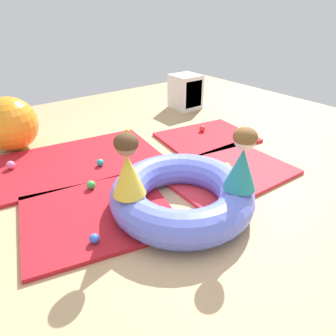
{
  "coord_description": "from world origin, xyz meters",
  "views": [
    {
      "loc": [
        -1.5,
        -1.71,
        1.66
      ],
      "look_at": [
        -0.03,
        0.23,
        0.34
      ],
      "focal_mm": 33.2,
      "sensor_mm": 36.0,
      "label": 1
    }
  ],
  "objects_px": {
    "play_ball_orange": "(127,132)",
    "play_ball_pink": "(11,165)",
    "inflatable_cushion": "(182,195)",
    "play_ball_green": "(91,185)",
    "play_ball_blue": "(94,238)",
    "exercise_ball_large": "(10,124)",
    "play_ball_red": "(202,129)",
    "play_ball_teal": "(100,163)",
    "storage_cube": "(186,92)",
    "child_in_yellow": "(128,166)",
    "play_ball_yellow": "(227,167)",
    "child_in_teal": "(242,160)"
  },
  "relations": [
    {
      "from": "storage_cube",
      "to": "child_in_yellow",
      "type": "bearing_deg",
      "value": -138.06
    },
    {
      "from": "play_ball_blue",
      "to": "child_in_teal",
      "type": "bearing_deg",
      "value": -19.61
    },
    {
      "from": "child_in_teal",
      "to": "play_ball_orange",
      "type": "distance_m",
      "value": 2.16
    },
    {
      "from": "child_in_yellow",
      "to": "child_in_teal",
      "type": "bearing_deg",
      "value": -148.79
    },
    {
      "from": "child_in_yellow",
      "to": "play_ball_teal",
      "type": "xyz_separation_m",
      "value": [
        0.23,
        1.04,
        -0.48
      ]
    },
    {
      "from": "child_in_yellow",
      "to": "exercise_ball_large",
      "type": "height_order",
      "value": "child_in_yellow"
    },
    {
      "from": "child_in_yellow",
      "to": "play_ball_teal",
      "type": "bearing_deg",
      "value": -40.26
    },
    {
      "from": "play_ball_pink",
      "to": "exercise_ball_large",
      "type": "xyz_separation_m",
      "value": [
        0.19,
        0.61,
        0.24
      ]
    },
    {
      "from": "inflatable_cushion",
      "to": "play_ball_teal",
      "type": "xyz_separation_m",
      "value": [
        -0.24,
        1.13,
        -0.08
      ]
    },
    {
      "from": "play_ball_orange",
      "to": "exercise_ball_large",
      "type": "height_order",
      "value": "exercise_ball_large"
    },
    {
      "from": "play_ball_orange",
      "to": "exercise_ball_large",
      "type": "xyz_separation_m",
      "value": [
        -1.31,
        0.53,
        0.25
      ]
    },
    {
      "from": "play_ball_blue",
      "to": "play_ball_yellow",
      "type": "bearing_deg",
      "value": 6.57
    },
    {
      "from": "play_ball_green",
      "to": "child_in_teal",
      "type": "bearing_deg",
      "value": -54.03
    },
    {
      "from": "inflatable_cushion",
      "to": "exercise_ball_large",
      "type": "distance_m",
      "value": 2.42
    },
    {
      "from": "child_in_yellow",
      "to": "storage_cube",
      "type": "relative_size",
      "value": 0.92
    },
    {
      "from": "child_in_yellow",
      "to": "storage_cube",
      "type": "distance_m",
      "value": 3.24
    },
    {
      "from": "play_ball_red",
      "to": "exercise_ball_large",
      "type": "xyz_separation_m",
      "value": [
        -2.2,
        1.06,
        0.25
      ]
    },
    {
      "from": "play_ball_green",
      "to": "play_ball_teal",
      "type": "xyz_separation_m",
      "value": [
        0.28,
        0.38,
        -0.0
      ]
    },
    {
      "from": "play_ball_pink",
      "to": "play_ball_green",
      "type": "bearing_deg",
      "value": -59.77
    },
    {
      "from": "play_ball_orange",
      "to": "play_ball_pink",
      "type": "bearing_deg",
      "value": -176.92
    },
    {
      "from": "play_ball_red",
      "to": "storage_cube",
      "type": "bearing_deg",
      "value": 60.76
    },
    {
      "from": "inflatable_cushion",
      "to": "storage_cube",
      "type": "bearing_deg",
      "value": 49.23
    },
    {
      "from": "play_ball_yellow",
      "to": "play_ball_pink",
      "type": "relative_size",
      "value": 0.94
    },
    {
      "from": "play_ball_orange",
      "to": "play_ball_teal",
      "type": "height_order",
      "value": "same"
    },
    {
      "from": "play_ball_red",
      "to": "play_ball_pink",
      "type": "relative_size",
      "value": 0.91
    },
    {
      "from": "inflatable_cushion",
      "to": "play_ball_teal",
      "type": "relative_size",
      "value": 16.31
    },
    {
      "from": "inflatable_cushion",
      "to": "play_ball_green",
      "type": "height_order",
      "value": "inflatable_cushion"
    },
    {
      "from": "play_ball_blue",
      "to": "storage_cube",
      "type": "height_order",
      "value": "storage_cube"
    },
    {
      "from": "play_ball_red",
      "to": "play_ball_teal",
      "type": "relative_size",
      "value": 1.09
    },
    {
      "from": "play_ball_teal",
      "to": "play_ball_orange",
      "type": "bearing_deg",
      "value": 40.61
    },
    {
      "from": "play_ball_red",
      "to": "play_ball_pink",
      "type": "distance_m",
      "value": 2.43
    },
    {
      "from": "play_ball_yellow",
      "to": "play_ball_red",
      "type": "relative_size",
      "value": 1.03
    },
    {
      "from": "play_ball_green",
      "to": "play_ball_orange",
      "type": "bearing_deg",
      "value": 44.87
    },
    {
      "from": "play_ball_red",
      "to": "play_ball_orange",
      "type": "distance_m",
      "value": 1.03
    },
    {
      "from": "play_ball_blue",
      "to": "exercise_ball_large",
      "type": "relative_size",
      "value": 0.12
    },
    {
      "from": "inflatable_cushion",
      "to": "play_ball_blue",
      "type": "height_order",
      "value": "inflatable_cushion"
    },
    {
      "from": "play_ball_blue",
      "to": "play_ball_pink",
      "type": "relative_size",
      "value": 0.83
    },
    {
      "from": "play_ball_red",
      "to": "play_ball_orange",
      "type": "height_order",
      "value": "play_ball_red"
    },
    {
      "from": "child_in_teal",
      "to": "play_ball_pink",
      "type": "bearing_deg",
      "value": 58.56
    },
    {
      "from": "inflatable_cushion",
      "to": "play_ball_yellow",
      "type": "relative_size",
      "value": 14.61
    },
    {
      "from": "play_ball_yellow",
      "to": "play_ball_teal",
      "type": "distance_m",
      "value": 1.38
    },
    {
      "from": "inflatable_cushion",
      "to": "play_ball_red",
      "type": "height_order",
      "value": "inflatable_cushion"
    },
    {
      "from": "play_ball_green",
      "to": "play_ball_red",
      "type": "bearing_deg",
      "value": 13.55
    },
    {
      "from": "child_in_yellow",
      "to": "storage_cube",
      "type": "bearing_deg",
      "value": -75.81
    },
    {
      "from": "play_ball_red",
      "to": "play_ball_yellow",
      "type": "bearing_deg",
      "value": -119.13
    },
    {
      "from": "storage_cube",
      "to": "exercise_ball_large",
      "type": "bearing_deg",
      "value": 179.71
    },
    {
      "from": "child_in_yellow",
      "to": "exercise_ball_large",
      "type": "distance_m",
      "value": 2.22
    },
    {
      "from": "child_in_yellow",
      "to": "child_in_teal",
      "type": "xyz_separation_m",
      "value": [
        0.76,
        -0.46,
        0.0
      ]
    },
    {
      "from": "inflatable_cushion",
      "to": "play_ball_teal",
      "type": "bearing_deg",
      "value": 101.86
    },
    {
      "from": "play_ball_blue",
      "to": "play_ball_orange",
      "type": "distance_m",
      "value": 2.13
    }
  ]
}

